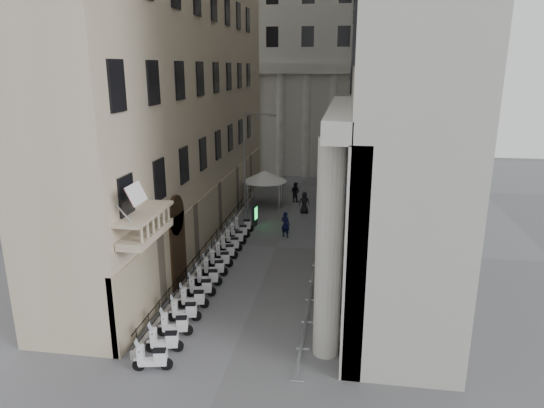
{
  "coord_description": "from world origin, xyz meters",
  "views": [
    {
      "loc": [
        4.83,
        -13.9,
        12.79
      ],
      "look_at": [
        0.35,
        14.9,
        4.5
      ],
      "focal_mm": 32.0,
      "sensor_mm": 36.0,
      "label": 1
    }
  ],
  "objects_px": {
    "security_tent": "(266,176)",
    "info_kiosk": "(255,215)",
    "street_lamp": "(249,156)",
    "pedestrian_b": "(295,192)",
    "pedestrian_a": "(285,224)",
    "scooter_0": "(154,370)"
  },
  "relations": [
    {
      "from": "security_tent",
      "to": "info_kiosk",
      "type": "relative_size",
      "value": 2.32
    },
    {
      "from": "street_lamp",
      "to": "scooter_0",
      "type": "bearing_deg",
      "value": -73.64
    },
    {
      "from": "security_tent",
      "to": "info_kiosk",
      "type": "distance_m",
      "value": 6.53
    },
    {
      "from": "security_tent",
      "to": "pedestrian_a",
      "type": "relative_size",
      "value": 2.06
    },
    {
      "from": "scooter_0",
      "to": "pedestrian_a",
      "type": "bearing_deg",
      "value": -22.84
    },
    {
      "from": "scooter_0",
      "to": "pedestrian_a",
      "type": "distance_m",
      "value": 18.35
    },
    {
      "from": "security_tent",
      "to": "street_lamp",
      "type": "distance_m",
      "value": 5.18
    },
    {
      "from": "street_lamp",
      "to": "pedestrian_b",
      "type": "bearing_deg",
      "value": 77.11
    },
    {
      "from": "security_tent",
      "to": "street_lamp",
      "type": "bearing_deg",
      "value": -99.38
    },
    {
      "from": "security_tent",
      "to": "info_kiosk",
      "type": "xyz_separation_m",
      "value": [
        0.11,
        -6.24,
        -1.93
      ]
    },
    {
      "from": "pedestrian_b",
      "to": "info_kiosk",
      "type": "bearing_deg",
      "value": 100.34
    },
    {
      "from": "scooter_0",
      "to": "info_kiosk",
      "type": "height_order",
      "value": "info_kiosk"
    },
    {
      "from": "security_tent",
      "to": "pedestrian_b",
      "type": "distance_m",
      "value": 3.66
    },
    {
      "from": "scooter_0",
      "to": "pedestrian_b",
      "type": "relative_size",
      "value": 0.77
    },
    {
      "from": "security_tent",
      "to": "info_kiosk",
      "type": "bearing_deg",
      "value": -89.03
    },
    {
      "from": "scooter_0",
      "to": "security_tent",
      "type": "relative_size",
      "value": 0.36
    },
    {
      "from": "security_tent",
      "to": "pedestrian_a",
      "type": "xyz_separation_m",
      "value": [
        2.98,
        -8.56,
        -1.82
      ]
    },
    {
      "from": "pedestrian_a",
      "to": "pedestrian_b",
      "type": "xyz_separation_m",
      "value": [
        -0.35,
        10.3,
        -0.03
      ]
    },
    {
      "from": "security_tent",
      "to": "pedestrian_a",
      "type": "distance_m",
      "value": 9.24
    },
    {
      "from": "street_lamp",
      "to": "pedestrian_a",
      "type": "relative_size",
      "value": 4.5
    },
    {
      "from": "scooter_0",
      "to": "street_lamp",
      "type": "xyz_separation_m",
      "value": [
        -0.2,
        22.16,
        5.5
      ]
    },
    {
      "from": "street_lamp",
      "to": "pedestrian_a",
      "type": "xyz_separation_m",
      "value": [
        3.71,
        -4.18,
        -4.48
      ]
    }
  ]
}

